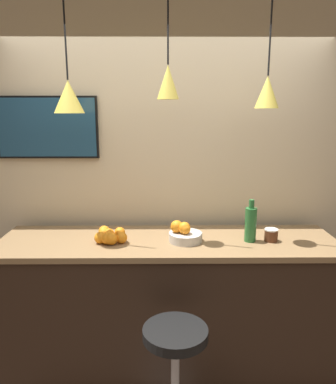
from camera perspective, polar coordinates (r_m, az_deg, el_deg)
back_wall at (r=3.03m, az=-0.07°, el=2.58°), size 8.00×0.06×2.90m
service_counter at (r=2.92m, az=0.00°, el=-17.06°), size 2.42×0.68×1.06m
bar_stool at (r=2.42m, az=1.10°, el=-24.89°), size 0.42×0.42×0.74m
fruit_bowl at (r=2.65m, az=2.49°, el=-6.42°), size 0.24×0.24×0.15m
orange_pile at (r=2.69m, az=-8.92°, el=-6.60°), size 0.23×0.25×0.09m
juice_bottle at (r=2.70m, az=12.48°, el=-4.75°), size 0.08×0.08×0.30m
spread_jar at (r=2.76m, az=15.44°, el=-6.33°), size 0.10×0.10×0.09m
pendant_lamp_left at (r=2.62m, az=-14.91°, el=13.94°), size 0.20×0.20×0.85m
pendant_lamp_middle at (r=2.55m, az=-0.00°, el=16.51°), size 0.15×0.15×0.77m
pendant_lamp_right at (r=2.64m, az=14.89°, el=14.62°), size 0.16×0.16×0.82m
mounted_tv at (r=3.08m, az=-17.89°, el=9.35°), size 0.78×0.04×0.48m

